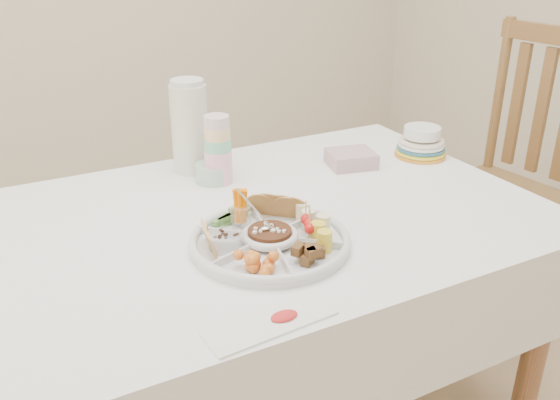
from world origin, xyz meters
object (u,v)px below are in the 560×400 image
dining_table (262,329)px  thermos (190,125)px  plate_stack (422,140)px  chair (498,183)px  party_tray (270,238)px

dining_table → thermos: thermos is taller
dining_table → plate_stack: bearing=12.6°
dining_table → thermos: 0.66m
chair → plate_stack: size_ratio=6.71×
thermos → dining_table: bearing=-82.3°
party_tray → plate_stack: (0.73, 0.33, 0.03)m
chair → party_tray: size_ratio=3.03×
party_tray → plate_stack: bearing=24.0°
chair → plate_stack: chair is taller
chair → plate_stack: (-0.41, -0.01, 0.24)m
dining_table → chair: size_ratio=1.32×
dining_table → plate_stack: size_ratio=8.86×
thermos → plate_stack: (0.72, -0.24, -0.09)m
chair → dining_table: bearing=-177.8°
thermos → plate_stack: thermos is taller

